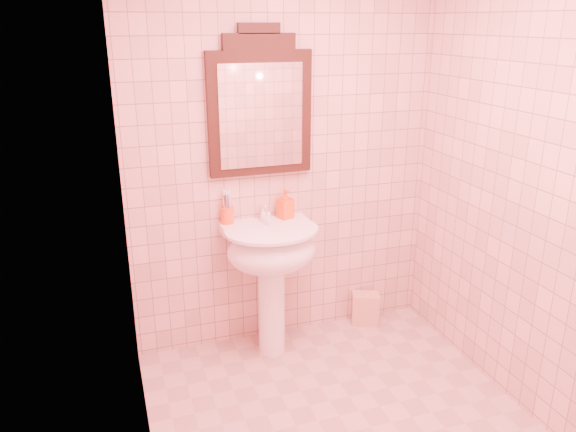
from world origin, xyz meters
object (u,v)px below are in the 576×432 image
object	(u,v)px
mirror	(260,107)
soap_dispenser	(285,204)
towel	(365,309)
toothbrush_cup	(227,215)
pedestal_sink	(271,259)

from	to	relation	value
mirror	soap_dispenser	world-z (taller)	mirror
mirror	towel	distance (m)	1.63
toothbrush_cup	soap_dispenser	bearing A→B (deg)	-4.08
pedestal_sink	mirror	bearing A→B (deg)	90.00
soap_dispenser	mirror	bearing A→B (deg)	143.44
toothbrush_cup	soap_dispenser	xyz separation A→B (m)	(0.37, -0.03, 0.04)
pedestal_sink	towel	world-z (taller)	pedestal_sink
soap_dispenser	towel	xyz separation A→B (m)	(0.60, -0.02, -0.84)
pedestal_sink	toothbrush_cup	xyz separation A→B (m)	(-0.23, 0.18, 0.26)
mirror	toothbrush_cup	xyz separation A→B (m)	(-0.23, -0.02, -0.65)
pedestal_sink	mirror	xyz separation A→B (m)	(-0.00, 0.20, 0.91)
pedestal_sink	toothbrush_cup	world-z (taller)	toothbrush_cup
mirror	towel	xyz separation A→B (m)	(0.74, -0.06, -1.46)
pedestal_sink	toothbrush_cup	size ratio (longest dim) A/B	4.54
mirror	toothbrush_cup	size ratio (longest dim) A/B	4.68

